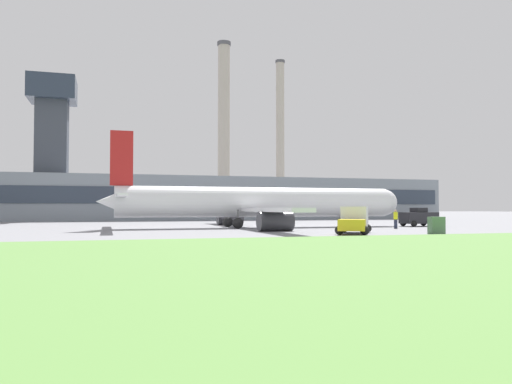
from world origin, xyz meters
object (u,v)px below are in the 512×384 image
Objects in this scene: airplane at (255,203)px; pushback_tug at (419,218)px; ground_crew_person at (396,219)px; baggage_truck at (354,220)px.

airplane is 18.48m from pushback_tug.
pushback_tug is at bearing 37.60° from ground_crew_person.
ground_crew_person is (-5.67, -4.37, 0.01)m from pushback_tug.
airplane is 17.33× the size of ground_crew_person.
baggage_truck is 3.19× the size of ground_crew_person.
ground_crew_person is at bearing -25.93° from airplane.
pushback_tug is at bearing -5.57° from airplane.
airplane is 5.43× the size of baggage_truck.
ground_crew_person is (8.44, 7.40, -0.11)m from baggage_truck.
baggage_truck is 11.23m from ground_crew_person.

